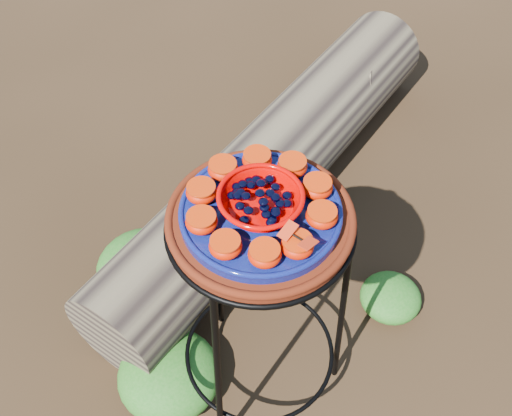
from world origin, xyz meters
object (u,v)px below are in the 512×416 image
terracotta_saucer (260,221)px  red_bowl (261,202)px  plant_stand (260,313)px  driftwood_log (273,165)px  cobalt_plate (261,213)px

terracotta_saucer → red_bowl: bearing=0.0°
terracotta_saucer → red_bowl: size_ratio=2.33×
red_bowl → plant_stand: bearing=0.0°
terracotta_saucer → driftwood_log: (0.42, 0.57, -0.56)m
cobalt_plate → red_bowl: (0.00, 0.00, 0.03)m
driftwood_log → terracotta_saucer: bearing=-126.0°
plant_stand → cobalt_plate: bearing=0.0°
cobalt_plate → red_bowl: 0.03m
cobalt_plate → red_bowl: bearing=0.0°
plant_stand → driftwood_log: bearing=54.0°
cobalt_plate → driftwood_log: 0.92m
terracotta_saucer → driftwood_log: terracotta_saucer is taller
terracotta_saucer → plant_stand: bearing=0.0°
plant_stand → red_bowl: red_bowl is taller
red_bowl → driftwood_log: bearing=54.0°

